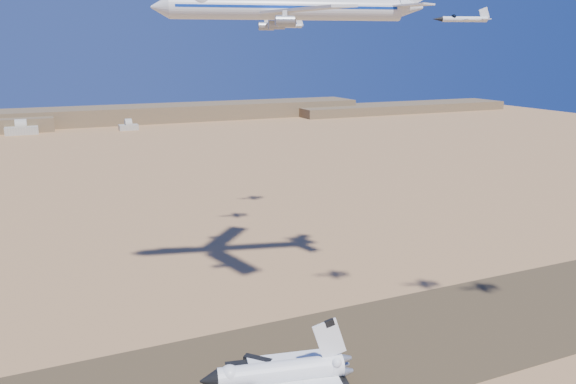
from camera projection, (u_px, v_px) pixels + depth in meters
name	position (u px, v px, depth m)	size (l,w,h in m)	color
ground	(251.00, 377.00, 140.33)	(1200.00, 1200.00, 0.00)	#A47A49
runway	(251.00, 377.00, 140.32)	(600.00, 50.00, 0.06)	brown
ridgeline	(144.00, 116.00, 631.83)	(960.00, 90.00, 18.00)	brown
hangars	(17.00, 131.00, 538.57)	(200.50, 29.50, 30.00)	#9E998C
shuttle	(280.00, 374.00, 132.88)	(36.63, 27.20, 18.05)	white
carrier_747	(280.00, 8.00, 155.38)	(77.15, 58.04, 19.21)	silver
chase_jet_a	(463.00, 19.00, 131.96)	(13.57, 7.91, 3.46)	silver
chase_jet_d	(285.00, 26.00, 204.14)	(14.77, 8.32, 3.71)	silver
chase_jet_e	(306.00, 10.00, 230.70)	(15.01, 8.22, 3.74)	silver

